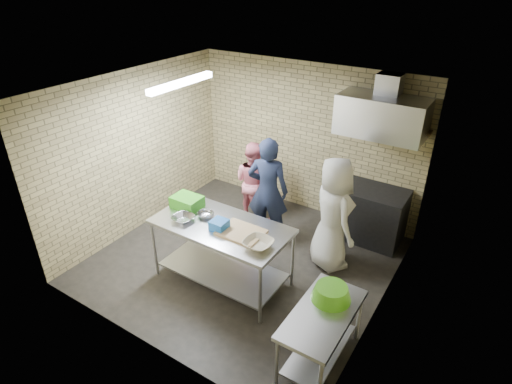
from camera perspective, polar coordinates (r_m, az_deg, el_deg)
floor at (r=6.69m, az=-1.67°, el=-9.15°), size 4.20×4.20×0.00m
ceiling at (r=5.47m, az=-2.07°, el=13.81°), size 4.20×4.20×0.00m
back_wall at (r=7.54m, az=6.80°, el=7.07°), size 4.20×0.06×2.70m
front_wall at (r=4.70m, az=-15.85°, el=-8.40°), size 4.20×0.06×2.70m
left_wall at (r=7.25m, az=-15.76°, el=5.25°), size 0.06×4.00×2.70m
right_wall at (r=5.22m, az=17.63°, el=-4.64°), size 0.06×4.00×2.70m
prep_table at (r=6.05m, az=-4.60°, el=-8.24°), size 1.91×0.95×0.95m
side_counter at (r=5.08m, az=8.73°, el=-18.87°), size 0.60×1.20×0.75m
stove at (r=7.21m, az=14.76°, el=-2.80°), size 1.20×0.70×0.90m
range_hood at (r=6.58m, az=16.69°, el=9.77°), size 1.30×0.60×0.60m
hood_duct at (r=6.60m, az=17.65°, el=13.78°), size 0.35×0.30×0.30m
wall_shelf at (r=6.74m, az=19.40°, el=8.16°), size 0.80×0.20×0.04m
fluorescent_fixture at (r=6.09m, az=-10.10°, el=14.37°), size 0.10×1.25×0.08m
green_crate at (r=6.20m, az=-9.32°, el=-1.33°), size 0.42×0.32×0.17m
blue_tub at (r=5.65m, az=-5.01°, el=-4.48°), size 0.21×0.21×0.14m
cutting_board at (r=5.58m, az=-2.02°, el=-5.48°), size 0.58×0.45×0.03m
mixing_bowl_a at (r=5.91m, az=-9.85°, el=-3.57°), size 0.31×0.31×0.07m
mixing_bowl_b at (r=5.95m, az=-6.82°, el=-3.08°), size 0.24×0.24×0.07m
ceramic_bowl at (r=5.31m, az=0.31°, el=-7.03°), size 0.38×0.38×0.09m
green_basin at (r=4.94m, az=10.17°, el=-13.29°), size 0.46×0.46×0.17m
bottle_red at (r=6.76m, az=17.50°, el=9.52°), size 0.07×0.07×0.18m
man_navy at (r=6.69m, az=1.61°, el=0.12°), size 0.76×0.61×1.81m
woman_pink at (r=7.37m, az=-0.39°, el=1.46°), size 0.77×0.63×1.46m
woman_white at (r=6.22m, az=10.37°, el=-3.02°), size 1.02×0.98×1.76m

